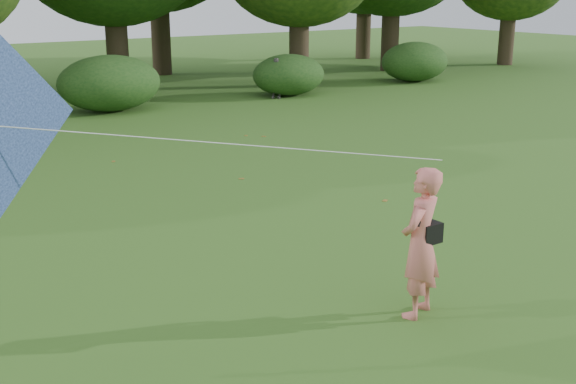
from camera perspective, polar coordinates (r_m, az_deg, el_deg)
ground at (r=9.05m, az=11.72°, el=-11.26°), size 100.00×100.00×0.00m
man_kite_flyer at (r=9.24m, az=10.41°, el=-3.97°), size 0.84×0.71×1.96m
bystander_right at (r=27.35m, az=-0.96°, el=8.99°), size 0.91×0.86×1.51m
crossbody_bag at (r=9.26m, az=11.10°, el=-3.12°), size 0.43×0.20×0.74m
fallen_leaves at (r=13.25m, az=-1.90°, el=-1.99°), size 10.93×15.19×0.01m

